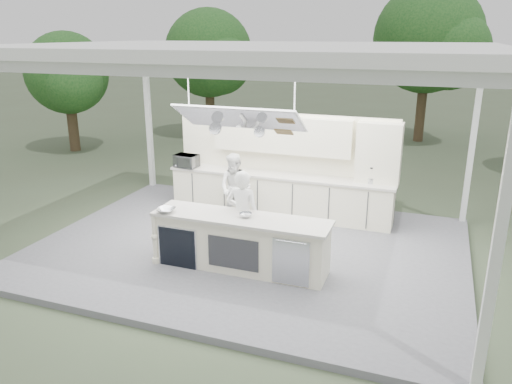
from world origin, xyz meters
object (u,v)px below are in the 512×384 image
at_px(demo_island, 240,242).
at_px(back_counter, 279,194).
at_px(head_chef, 243,215).
at_px(sous_chef, 235,188).

xyz_separation_m(demo_island, back_counter, (-0.18, 2.81, 0.00)).
relative_size(back_counter, head_chef, 3.07).
xyz_separation_m(demo_island, sous_chef, (-0.93, 2.07, 0.27)).
bearing_deg(back_counter, head_chef, -88.08).
bearing_deg(head_chef, back_counter, -89.81).
xyz_separation_m(back_counter, head_chef, (0.08, -2.42, 0.35)).
height_order(back_counter, head_chef, head_chef).
xyz_separation_m(demo_island, head_chef, (-0.10, 0.39, 0.35)).
bearing_deg(sous_chef, demo_island, -63.91).
bearing_deg(back_counter, sous_chef, -135.64).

